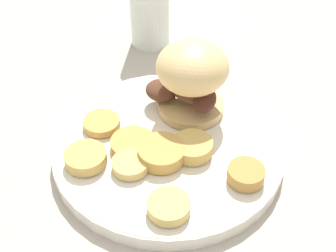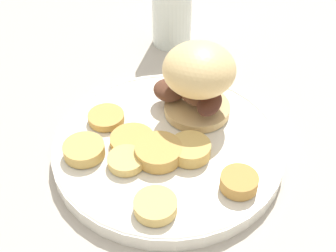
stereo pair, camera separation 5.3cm
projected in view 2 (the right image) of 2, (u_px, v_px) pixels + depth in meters
The scene contains 12 objects.
ground_plane at pixel (168, 154), 0.57m from camera, with size 4.00×4.00×0.00m, color #B2A899.
dinner_plate at pixel (168, 147), 0.56m from camera, with size 0.27×0.27×0.02m.
sandwich at pixel (198, 78), 0.56m from camera, with size 0.10×0.11×0.10m.
potato_round_0 at pixel (155, 206), 0.47m from camera, with size 0.05×0.05×0.01m, color #DBB766.
potato_round_1 at pixel (159, 152), 0.53m from camera, with size 0.05×0.05×0.02m, color tan.
potato_round_2 at pixel (239, 182), 0.50m from camera, with size 0.04×0.04×0.02m, color #BC8942.
potato_round_3 at pixel (132, 140), 0.55m from camera, with size 0.05×0.05×0.01m, color tan.
potato_round_4 at pixel (190, 149), 0.53m from camera, with size 0.05×0.05×0.02m, color tan.
potato_round_5 at pixel (126, 161), 0.52m from camera, with size 0.04×0.04×0.01m, color #DBB766.
potato_round_6 at pixel (84, 150), 0.53m from camera, with size 0.05×0.05×0.01m, color tan.
potato_round_7 at pixel (106, 117), 0.58m from camera, with size 0.04×0.04×0.01m, color tan.
drinking_glass at pixel (172, 4), 0.71m from camera, with size 0.06×0.06×0.13m.
Camera 2 is at (0.24, 0.31, 0.41)m, focal length 50.00 mm.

